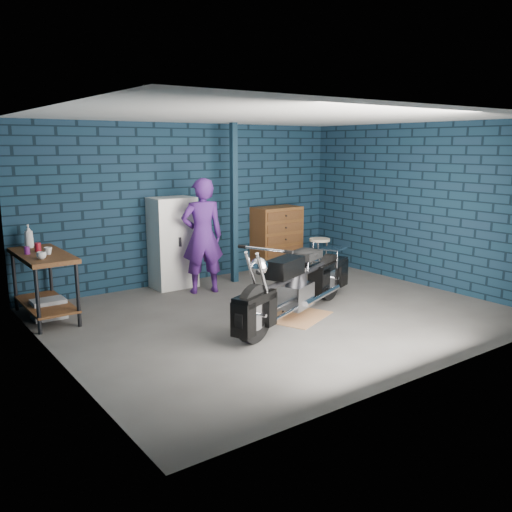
{
  "coord_description": "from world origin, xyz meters",
  "views": [
    {
      "loc": [
        -4.52,
        -5.71,
        2.33
      ],
      "look_at": [
        -0.18,
        0.3,
        0.81
      ],
      "focal_mm": 38.0,
      "sensor_mm": 36.0,
      "label": 1
    }
  ],
  "objects_px": {
    "workbench": "(45,286)",
    "storage_bin": "(49,309)",
    "motorcycle": "(299,277)",
    "tool_chest": "(277,239)",
    "shop_stool": "(319,257)",
    "locker": "(173,243)",
    "person": "(202,236)"
  },
  "relations": [
    {
      "from": "shop_stool",
      "to": "motorcycle",
      "type": "bearing_deg",
      "value": -138.8
    },
    {
      "from": "person",
      "to": "storage_bin",
      "type": "distance_m",
      "value": 2.54
    },
    {
      "from": "tool_chest",
      "to": "storage_bin",
      "type": "bearing_deg",
      "value": -173.31
    },
    {
      "from": "person",
      "to": "shop_stool",
      "type": "xyz_separation_m",
      "value": [
        2.33,
        -0.21,
        -0.58
      ]
    },
    {
      "from": "storage_bin",
      "to": "shop_stool",
      "type": "distance_m",
      "value": 4.75
    },
    {
      "from": "storage_bin",
      "to": "motorcycle",
      "type": "bearing_deg",
      "value": -34.81
    },
    {
      "from": "locker",
      "to": "person",
      "type": "bearing_deg",
      "value": -67.98
    },
    {
      "from": "storage_bin",
      "to": "locker",
      "type": "bearing_deg",
      "value": 13.23
    },
    {
      "from": "workbench",
      "to": "storage_bin",
      "type": "height_order",
      "value": "workbench"
    },
    {
      "from": "person",
      "to": "locker",
      "type": "relative_size",
      "value": 1.22
    },
    {
      "from": "motorcycle",
      "to": "shop_stool",
      "type": "distance_m",
      "value": 2.57
    },
    {
      "from": "workbench",
      "to": "motorcycle",
      "type": "bearing_deg",
      "value": -35.07
    },
    {
      "from": "shop_stool",
      "to": "tool_chest",
      "type": "bearing_deg",
      "value": 115.27
    },
    {
      "from": "motorcycle",
      "to": "locker",
      "type": "bearing_deg",
      "value": 81.69
    },
    {
      "from": "person",
      "to": "shop_stool",
      "type": "distance_m",
      "value": 2.41
    },
    {
      "from": "locker",
      "to": "tool_chest",
      "type": "bearing_deg",
      "value": 0.0
    },
    {
      "from": "workbench",
      "to": "storage_bin",
      "type": "bearing_deg",
      "value": -58.34
    },
    {
      "from": "storage_bin",
      "to": "shop_stool",
      "type": "xyz_separation_m",
      "value": [
        4.74,
        -0.27,
        0.2
      ]
    },
    {
      "from": "person",
      "to": "storage_bin",
      "type": "xyz_separation_m",
      "value": [
        -2.41,
        0.06,
        -0.78
      ]
    },
    {
      "from": "workbench",
      "to": "locker",
      "type": "distance_m",
      "value": 2.27
    },
    {
      "from": "storage_bin",
      "to": "person",
      "type": "bearing_deg",
      "value": -1.38
    },
    {
      "from": "person",
      "to": "locker",
      "type": "bearing_deg",
      "value": -51.41
    },
    {
      "from": "motorcycle",
      "to": "tool_chest",
      "type": "xyz_separation_m",
      "value": [
        1.56,
        2.47,
        0.04
      ]
    },
    {
      "from": "motorcycle",
      "to": "locker",
      "type": "distance_m",
      "value": 2.55
    },
    {
      "from": "workbench",
      "to": "shop_stool",
      "type": "relative_size",
      "value": 2.08
    },
    {
      "from": "workbench",
      "to": "storage_bin",
      "type": "relative_size",
      "value": 3.25
    },
    {
      "from": "workbench",
      "to": "person",
      "type": "bearing_deg",
      "value": -2.13
    },
    {
      "from": "shop_stool",
      "to": "person",
      "type": "bearing_deg",
      "value": 174.9
    },
    {
      "from": "locker",
      "to": "tool_chest",
      "type": "height_order",
      "value": "locker"
    },
    {
      "from": "storage_bin",
      "to": "shop_stool",
      "type": "bearing_deg",
      "value": -3.21
    },
    {
      "from": "workbench",
      "to": "motorcycle",
      "type": "height_order",
      "value": "motorcycle"
    },
    {
      "from": "workbench",
      "to": "locker",
      "type": "relative_size",
      "value": 0.93
    }
  ]
}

